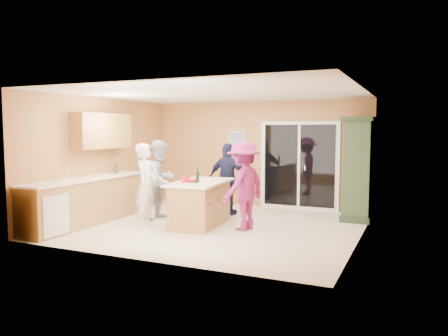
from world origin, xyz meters
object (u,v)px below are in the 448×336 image
at_px(woman_white, 146,185).
at_px(kitchen_island, 200,205).
at_px(green_hutch, 359,170).
at_px(woman_navy, 228,179).
at_px(woman_magenta, 244,186).
at_px(woman_grey, 161,180).

bearing_deg(woman_white, kitchen_island, -73.88).
distance_m(green_hutch, woman_navy, 2.83).
bearing_deg(woman_magenta, woman_white, -59.30).
distance_m(kitchen_island, woman_white, 1.14).
relative_size(green_hutch, woman_navy, 1.35).
bearing_deg(woman_magenta, green_hutch, 151.71).
bearing_deg(kitchen_island, green_hutch, 29.59).
bearing_deg(kitchen_island, woman_navy, 81.35).
distance_m(green_hutch, woman_white, 4.47).
xyz_separation_m(kitchen_island, woman_navy, (0.07, 1.22, 0.39)).
bearing_deg(green_hutch, woman_grey, -155.61).
xyz_separation_m(woman_white, woman_navy, (1.00, 1.74, -0.01)).
xyz_separation_m(woman_grey, woman_navy, (1.12, 1.01, -0.03)).
bearing_deg(green_hutch, woman_white, -146.37).
xyz_separation_m(kitchen_island, woman_magenta, (0.93, -0.01, 0.43)).
bearing_deg(woman_white, green_hutch, -69.66).
height_order(woman_white, woman_magenta, woman_magenta).
bearing_deg(green_hutch, kitchen_island, -145.05).
bearing_deg(woman_navy, woman_magenta, 126.50).
bearing_deg(woman_grey, woman_white, -164.74).
height_order(woman_white, woman_navy, woman_white).
height_order(woman_navy, woman_magenta, woman_magenta).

